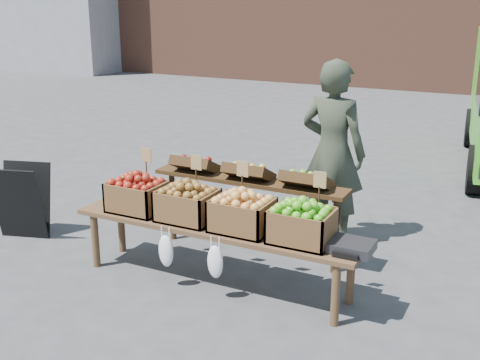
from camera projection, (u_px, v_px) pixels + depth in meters
The scene contains 10 objects.
ground at pixel (116, 287), 5.41m from camera, with size 80.00×80.00×0.00m, color #424244.
vendor at pixel (333, 153), 6.20m from camera, with size 0.70×0.46×1.92m, color #303628.
chalkboard_sign at pixel (22, 201), 6.43m from camera, with size 0.54×0.30×0.82m, color black, non-canonical shape.
back_table at pixel (249, 206), 5.95m from camera, with size 2.10×0.44×1.04m, color #382311, non-canonical shape.
display_bench at pixel (215, 255), 5.40m from camera, with size 2.70×0.56×0.57m, color #513721, non-canonical shape.
crate_golden_apples at pixel (137, 196), 5.63m from camera, with size 0.50×0.40×0.28m, color maroon, non-canonical shape.
crate_russet_pears at pixel (187, 205), 5.39m from camera, with size 0.50×0.40×0.28m, color olive, non-canonical shape.
crate_red_apples at pixel (242, 215), 5.15m from camera, with size 0.50×0.40×0.28m, color gold, non-canonical shape.
crate_green_apples at pixel (302, 226), 4.91m from camera, with size 0.50×0.40×0.28m, color #3D9411, non-canonical shape.
weighing_scale at pixel (352, 246), 4.76m from camera, with size 0.34×0.30×0.08m, color black.
Camera 1 is at (3.22, -3.84, 2.51)m, focal length 45.00 mm.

